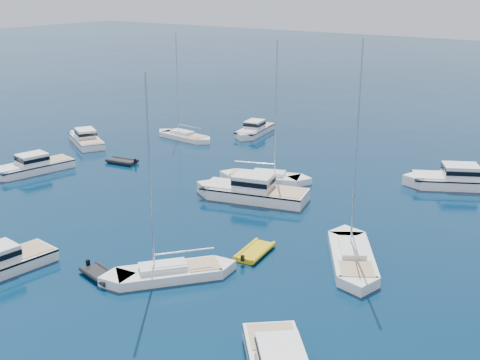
{
  "coord_description": "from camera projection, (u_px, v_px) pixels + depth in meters",
  "views": [
    {
      "loc": [
        30.79,
        -19.62,
        20.35
      ],
      "look_at": [
        -0.99,
        26.01,
        2.2
      ],
      "focal_mm": 46.77,
      "sensor_mm": 36.0,
      "label": 1
    }
  ],
  "objects": [
    {
      "name": "motor_cruiser_left",
      "position": [
        32.0,
        172.0,
        68.19
      ],
      "size": [
        5.06,
        10.37,
        2.61
      ],
      "primitive_type": null,
      "rotation": [
        0.0,
        0.0,
        2.93
      ],
      "color": "white",
      "rests_on": "ground"
    },
    {
      "name": "sailboat_far_l",
      "position": [
        184.0,
        139.0,
        82.26
      ],
      "size": [
        9.81,
        3.3,
        14.17
      ],
      "primitive_type": null,
      "rotation": [
        0.0,
        0.0,
        1.49
      ],
      "color": "white",
      "rests_on": "ground"
    },
    {
      "name": "tender_yellow",
      "position": [
        255.0,
        254.0,
        48.09
      ],
      "size": [
        2.77,
        4.41,
        0.95
      ],
      "primitive_type": null,
      "rotation": [
        0.0,
        0.0,
        0.14
      ],
      "color": "gold",
      "rests_on": "ground"
    },
    {
      "name": "motor_cruiser_distant",
      "position": [
        457.0,
        187.0,
        63.52
      ],
      "size": [
        11.68,
        8.41,
        2.99
      ],
      "primitive_type": null,
      "rotation": [
        0.0,
        0.0,
        2.06
      ],
      "color": "white",
      "rests_on": "ground"
    },
    {
      "name": "sailboat_centre",
      "position": [
        265.0,
        181.0,
        65.36
      ],
      "size": [
        10.61,
        6.05,
        15.16
      ],
      "primitive_type": null,
      "rotation": [
        0.0,
        0.0,
        5.06
      ],
      "color": "white",
      "rests_on": "ground"
    },
    {
      "name": "sailboat_mid_r",
      "position": [
        352.0,
        262.0,
        46.78
      ],
      "size": [
        8.58,
        11.41,
        16.96
      ],
      "primitive_type": null,
      "rotation": [
        0.0,
        0.0,
        0.55
      ],
      "color": "white",
      "rests_on": "ground"
    },
    {
      "name": "ground",
      "position": [
        12.0,
        325.0,
        38.35
      ],
      "size": [
        400.0,
        400.0,
        0.0
      ],
      "primitive_type": "plane",
      "color": "#072B48",
      "rests_on": "ground"
    },
    {
      "name": "tender_grey_near",
      "position": [
        101.0,
        277.0,
        44.35
      ],
      "size": [
        3.96,
        2.75,
        0.95
      ],
      "primitive_type": null,
      "rotation": [
        0.0,
        0.0,
        4.48
      ],
      "color": "black",
      "rests_on": "ground"
    },
    {
      "name": "motor_cruiser_far_l",
      "position": [
        86.0,
        144.0,
        79.9
      ],
      "size": [
        9.72,
        7.1,
        2.49
      ],
      "primitive_type": null,
      "rotation": [
        0.0,
        0.0,
        1.07
      ],
      "color": "white",
      "rests_on": "ground"
    },
    {
      "name": "motor_cruiser_centre",
      "position": [
        251.0,
        199.0,
        60.08
      ],
      "size": [
        12.44,
        6.5,
        3.13
      ],
      "primitive_type": null,
      "rotation": [
        0.0,
        0.0,
        1.82
      ],
      "color": "silver",
      "rests_on": "ground"
    },
    {
      "name": "motor_cruiser_horizon",
      "position": [
        254.0,
        134.0,
        84.6
      ],
      "size": [
        4.25,
        9.43,
        2.39
      ],
      "primitive_type": null,
      "rotation": [
        0.0,
        0.0,
        3.31
      ],
      "color": "white",
      "rests_on": "ground"
    },
    {
      "name": "sailboat_fore",
      "position": [
        169.0,
        277.0,
        44.36
      ],
      "size": [
        8.62,
        9.7,
        15.19
      ],
      "primitive_type": null,
      "rotation": [
        0.0,
        0.0,
        2.46
      ],
      "color": "silver",
      "rests_on": "ground"
    },
    {
      "name": "tender_grey_far",
      "position": [
        122.0,
        163.0,
        71.5
      ],
      "size": [
        3.97,
        2.57,
        0.95
      ],
      "primitive_type": null,
      "rotation": [
        0.0,
        0.0,
        1.73
      ],
      "color": "black",
      "rests_on": "ground"
    }
  ]
}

